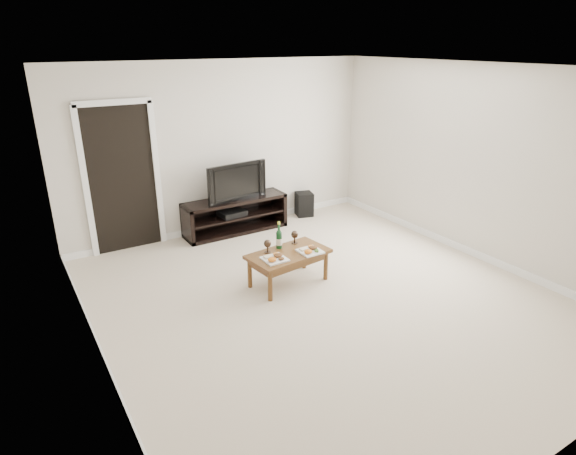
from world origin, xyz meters
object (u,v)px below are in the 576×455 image
(subwoofer, at_px, (304,204))
(media_console, at_px, (235,215))
(coffee_table, at_px, (288,268))
(television, at_px, (234,181))

(subwoofer, bearing_deg, media_console, -161.05)
(subwoofer, bearing_deg, coffee_table, -111.74)
(television, relative_size, coffee_table, 1.01)
(media_console, relative_size, subwoofer, 4.04)
(television, bearing_deg, media_console, 0.00)
(television, distance_m, coffee_table, 2.03)
(subwoofer, bearing_deg, television, -161.05)
(media_console, xyz_separation_m, subwoofer, (1.35, 0.06, -0.07))
(television, height_order, subwoofer, television)
(subwoofer, height_order, coffee_table, coffee_table)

